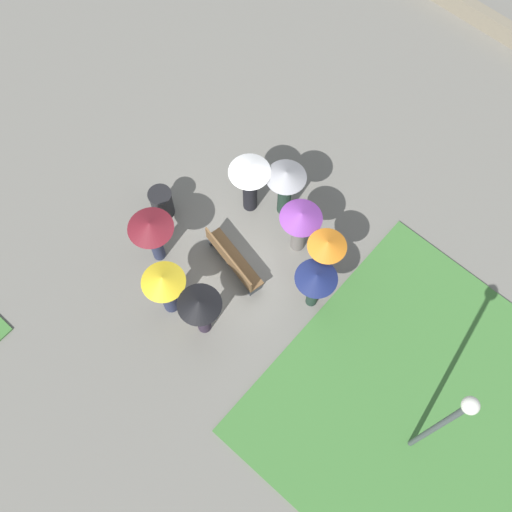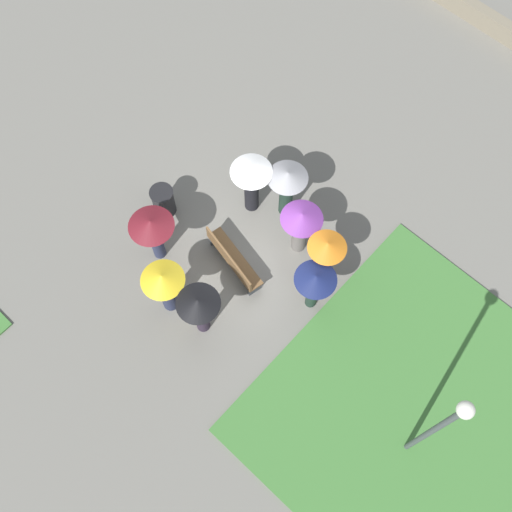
% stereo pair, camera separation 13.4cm
% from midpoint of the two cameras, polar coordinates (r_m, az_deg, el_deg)
% --- Properties ---
extents(ground_plane, '(90.00, 90.00, 0.00)m').
position_cam_midpoint_polar(ground_plane, '(16.92, -0.93, 1.06)').
color(ground_plane, slate).
extents(lawn_patch_near, '(8.96, 7.32, 0.06)m').
position_cam_midpoint_polar(lawn_patch_near, '(16.15, 17.53, -15.43)').
color(lawn_patch_near, '#427A38').
rests_on(lawn_patch_near, ground_plane).
extents(parapet_wall, '(45.00, 0.35, 0.61)m').
position_cam_midpoint_polar(parapet_wall, '(22.21, 18.50, 19.91)').
color(parapet_wall, gray).
rests_on(parapet_wall, ground_plane).
extents(park_bench, '(1.98, 0.81, 0.90)m').
position_cam_midpoint_polar(park_bench, '(16.23, -2.36, -0.37)').
color(park_bench, brown).
rests_on(park_bench, ground_plane).
extents(lamp_post, '(0.32, 0.32, 4.78)m').
position_cam_midpoint_polar(lamp_post, '(12.95, 16.15, -13.96)').
color(lamp_post, '#474C51').
rests_on(lamp_post, ground_plane).
extents(trash_bin, '(0.63, 0.63, 0.96)m').
position_cam_midpoint_polar(trash_bin, '(17.12, -8.59, 4.68)').
color(trash_bin, '#232326').
rests_on(trash_bin, ground_plane).
extents(crowd_person_yellow, '(1.05, 1.05, 1.89)m').
position_cam_midpoint_polar(crowd_person_yellow, '(15.19, -8.33, -2.70)').
color(crowd_person_yellow, '#282D47').
rests_on(crowd_person_yellow, ground_plane).
extents(crowd_person_white, '(1.07, 1.07, 1.98)m').
position_cam_midpoint_polar(crowd_person_white, '(16.24, -0.80, 6.87)').
color(crowd_person_white, black).
rests_on(crowd_person_white, ground_plane).
extents(crowd_person_maroon, '(1.13, 1.13, 1.84)m').
position_cam_midpoint_polar(crowd_person_maroon, '(15.73, -9.48, 2.18)').
color(crowd_person_maroon, '#282D47').
rests_on(crowd_person_maroon, ground_plane).
extents(crowd_person_orange, '(0.95, 0.95, 1.91)m').
position_cam_midpoint_polar(crowd_person_orange, '(15.44, 5.96, 0.34)').
color(crowd_person_orange, black).
rests_on(crowd_person_orange, ground_plane).
extents(crowd_person_navy, '(1.02, 1.02, 1.77)m').
position_cam_midpoint_polar(crowd_person_navy, '(15.12, 5.05, -2.30)').
color(crowd_person_navy, '#1E3328').
rests_on(crowd_person_navy, ground_plane).
extents(crowd_person_grey, '(1.03, 1.03, 1.91)m').
position_cam_midpoint_polar(crowd_person_grey, '(16.24, 2.40, 6.41)').
color(crowd_person_grey, '#1E3328').
rests_on(crowd_person_grey, ground_plane).
extents(crowd_person_purple, '(1.06, 1.06, 1.79)m').
position_cam_midpoint_polar(crowd_person_purple, '(15.81, 3.71, 2.92)').
color(crowd_person_purple, slate).
rests_on(crowd_person_purple, ground_plane).
extents(crowd_person_black, '(1.04, 1.04, 1.85)m').
position_cam_midpoint_polar(crowd_person_black, '(14.90, -5.20, -4.73)').
color(crowd_person_black, '#2D2333').
rests_on(crowd_person_black, ground_plane).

